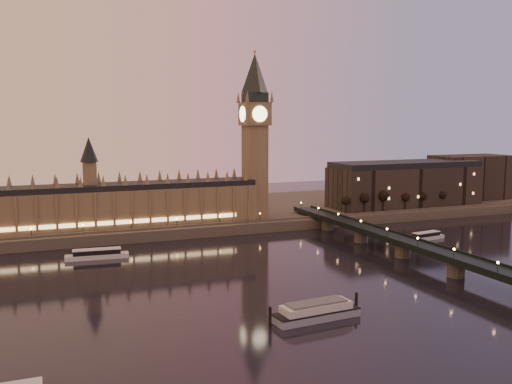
% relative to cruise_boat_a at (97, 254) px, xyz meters
% --- Properties ---
extents(ground, '(700.00, 700.00, 0.00)m').
position_rel_cruise_boat_a_xyz_m(ground, '(48.64, -72.48, -2.13)').
color(ground, black).
rests_on(ground, ground).
extents(far_embankment, '(560.00, 130.00, 6.00)m').
position_rel_cruise_boat_a_xyz_m(far_embankment, '(78.64, 92.52, 0.87)').
color(far_embankment, '#423D35').
rests_on(far_embankment, ground).
extents(palace_of_westminster, '(180.00, 26.62, 52.00)m').
position_rel_cruise_boat_a_xyz_m(palace_of_westminster, '(8.51, 48.51, 19.58)').
color(palace_of_westminster, brown).
rests_on(palace_of_westminster, ground).
extents(big_ben, '(17.68, 17.68, 104.00)m').
position_rel_cruise_boat_a_xyz_m(big_ben, '(102.62, 48.51, 61.83)').
color(big_ben, brown).
rests_on(big_ben, ground).
extents(westminster_bridge, '(13.20, 260.00, 15.30)m').
position_rel_cruise_boat_a_xyz_m(westminster_bridge, '(140.25, -72.48, 3.39)').
color(westminster_bridge, black).
rests_on(westminster_bridge, ground).
extents(city_block, '(155.00, 45.00, 34.00)m').
position_rel_cruise_boat_a_xyz_m(city_block, '(243.57, 58.45, 20.12)').
color(city_block, black).
rests_on(city_block, ground).
extents(bare_tree_0, '(6.32, 6.32, 12.84)m').
position_rel_cruise_boat_a_xyz_m(bare_tree_0, '(161.68, 36.52, 13.47)').
color(bare_tree_0, black).
rests_on(bare_tree_0, ground).
extents(bare_tree_1, '(6.32, 6.32, 12.84)m').
position_rel_cruise_boat_a_xyz_m(bare_tree_1, '(176.86, 36.52, 13.47)').
color(bare_tree_1, black).
rests_on(bare_tree_1, ground).
extents(bare_tree_2, '(6.32, 6.32, 12.84)m').
position_rel_cruise_boat_a_xyz_m(bare_tree_2, '(192.03, 36.52, 13.47)').
color(bare_tree_2, black).
rests_on(bare_tree_2, ground).
extents(bare_tree_3, '(6.32, 6.32, 12.84)m').
position_rel_cruise_boat_a_xyz_m(bare_tree_3, '(207.21, 36.52, 13.47)').
color(bare_tree_3, black).
rests_on(bare_tree_3, ground).
extents(bare_tree_4, '(6.32, 6.32, 12.84)m').
position_rel_cruise_boat_a_xyz_m(bare_tree_4, '(222.39, 36.52, 13.47)').
color(bare_tree_4, black).
rests_on(bare_tree_4, ground).
extents(bare_tree_5, '(6.32, 6.32, 12.84)m').
position_rel_cruise_boat_a_xyz_m(bare_tree_5, '(237.57, 36.52, 13.47)').
color(bare_tree_5, black).
rests_on(bare_tree_5, ground).
extents(cruise_boat_a, '(30.62, 9.19, 4.83)m').
position_rel_cruise_boat_a_xyz_m(cruise_boat_a, '(0.00, 0.00, 0.00)').
color(cruise_boat_a, silver).
rests_on(cruise_boat_a, ground).
extents(cruise_boat_b, '(23.97, 9.33, 4.31)m').
position_rel_cruise_boat_a_xyz_m(cruise_boat_b, '(178.81, -23.39, -0.23)').
color(cruise_boat_b, silver).
rests_on(cruise_boat_b, ground).
extents(moored_barge, '(35.66, 11.12, 6.56)m').
position_rel_cruise_boat_a_xyz_m(moored_barge, '(59.71, -115.74, 0.64)').
color(moored_barge, '#838CA7').
rests_on(moored_barge, ground).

